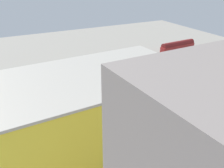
# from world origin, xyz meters

# --- Properties ---
(ground_plane) EXTENTS (194.49, 194.49, 0.00)m
(ground_plane) POSITION_xyz_m (0.00, 0.00, 0.00)
(ground_plane) COLOR gray
(ground_plane) RESTS_ON ground
(rail_bed) EXTENTS (122.10, 20.07, 0.01)m
(rail_bed) POSITION_xyz_m (0.00, -22.16, 0.00)
(rail_bed) COLOR #665E54
(rail_bed) RESTS_ON ground
(street_asphalt) EXTENTS (121.85, 15.04, 0.01)m
(street_asphalt) POSITION_xyz_m (0.00, 2.95, 0.00)
(street_asphalt) COLOR #2D2D33
(street_asphalt) RESTS_ON ground
(track_rails) EXTENTS (121.41, 13.65, 0.12)m
(track_rails) POSITION_xyz_m (0.00, -22.16, 0.18)
(track_rails) COLOR #9E9EA8
(track_rails) RESTS_ON ground
(platform_canopy_near) EXTENTS (57.10, 7.69, 3.96)m
(platform_canopy_near) POSITION_xyz_m (1.57, -14.51, 3.71)
(platform_canopy_near) COLOR #B73328
(platform_canopy_near) RESTS_ON ground
(platform_canopy_far) EXTENTS (46.91, 7.66, 4.18)m
(platform_canopy_far) POSITION_xyz_m (-6.43, -21.96, 3.95)
(platform_canopy_far) COLOR #C63D2D
(platform_canopy_far) RESTS_ON ground
(locomotive) EXTENTS (16.08, 3.64, 5.21)m
(locomotive) POSITION_xyz_m (-27.42, -25.19, 1.88)
(locomotive) COLOR black
(locomotive) RESTS_ON ground
(passenger_coach) EXTENTS (18.88, 4.09, 6.35)m
(passenger_coach) POSITION_xyz_m (-50.32, -25.18, 3.33)
(passenger_coach) COLOR black
(passenger_coach) RESTS_ON ground
(freight_coach_far) EXTENTS (18.63, 3.97, 5.93)m
(freight_coach_far) POSITION_xyz_m (16.13, -19.14, 3.11)
(freight_coach_far) COLOR black
(freight_coach_far) RESTS_ON ground
(parked_car_0) EXTENTS (4.84, 2.22, 1.73)m
(parked_car_0) POSITION_xyz_m (-12.46, -0.29, 0.76)
(parked_car_0) COLOR black
(parked_car_0) RESTS_ON ground
(parked_car_1) EXTENTS (4.79, 2.02, 1.74)m
(parked_car_1) POSITION_xyz_m (-4.65, -0.54, 0.78)
(parked_car_1) COLOR black
(parked_car_1) RESTS_ON ground
(parked_car_2) EXTENTS (4.89, 2.13, 1.72)m
(parked_car_2) POSITION_xyz_m (2.81, -0.79, 0.77)
(parked_car_2) COLOR black
(parked_car_2) RESTS_ON ground
(parked_car_3) EXTENTS (4.84, 2.17, 1.59)m
(parked_car_3) POSITION_xyz_m (10.53, -0.37, 0.71)
(parked_car_3) COLOR black
(parked_car_3) RESTS_ON ground
(parked_car_4) EXTENTS (4.71, 1.98, 1.70)m
(parked_car_4) POSITION_xyz_m (18.73, -0.52, 0.77)
(parked_car_4) COLOR black
(parked_car_4) RESTS_ON ground
(parked_car_5) EXTENTS (4.61, 1.90, 1.60)m
(parked_car_5) POSITION_xyz_m (25.87, -0.99, 0.72)
(parked_car_5) COLOR black
(parked_car_5) RESTS_ON ground
(construction_building) EXTENTS (38.78, 21.08, 20.05)m
(construction_building) POSITION_xyz_m (15.47, 23.69, 10.03)
(construction_building) COLOR yellow
(construction_building) RESTS_ON ground
(construction_roof_slab) EXTENTS (39.41, 21.70, 0.40)m
(construction_roof_slab) POSITION_xyz_m (15.47, 23.69, 20.25)
(construction_roof_slab) COLOR #ADA89E
(construction_roof_slab) RESTS_ON construction_building
(box_truck_0) EXTENTS (9.85, 2.60, 3.28)m
(box_truck_0) POSITION_xyz_m (-1.40, 8.52, 1.64)
(box_truck_0) COLOR black
(box_truck_0) RESTS_ON ground
(box_truck_1) EXTENTS (8.69, 3.70, 3.66)m
(box_truck_1) POSITION_xyz_m (16.58, 9.08, 1.76)
(box_truck_1) COLOR black
(box_truck_1) RESTS_ON ground
(box_truck_2) EXTENTS (8.16, 2.82, 3.11)m
(box_truck_2) POSITION_xyz_m (26.95, 7.97, 1.55)
(box_truck_2) COLOR black
(box_truck_2) RESTS_ON ground
(street_tree_2) EXTENTS (4.59, 4.59, 6.69)m
(street_tree_2) POSITION_xyz_m (-10.31, 7.94, 4.38)
(street_tree_2) COLOR brown
(street_tree_2) RESTS_ON ground
(street_tree_3) EXTENTS (6.32, 6.32, 8.12)m
(street_tree_3) POSITION_xyz_m (13.05, 8.57, 4.95)
(street_tree_3) COLOR brown
(street_tree_3) RESTS_ON ground
(traffic_light) EXTENTS (0.50, 0.36, 5.94)m
(traffic_light) POSITION_xyz_m (0.51, -1.36, 3.99)
(traffic_light) COLOR #333333
(traffic_light) RESTS_ON ground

